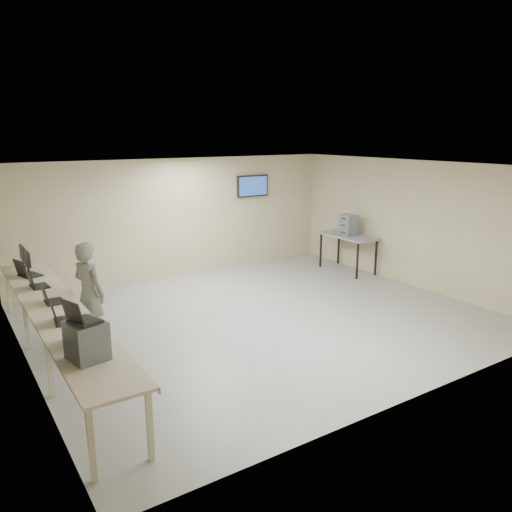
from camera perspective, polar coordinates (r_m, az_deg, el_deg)
room at (r=9.07m, az=0.67°, el=1.44°), size 8.01×7.01×2.81m
workbench at (r=7.84m, az=-21.82°, el=-6.03°), size 0.76×6.00×0.90m
equipment_box at (r=5.93m, az=-18.78°, el=-9.12°), size 0.44×0.49×0.44m
laptop_on_box at (r=5.82m, az=-19.52°, el=-6.57°), size 0.39×0.41×0.27m
laptop_0 at (r=6.46m, az=-19.81°, el=-8.64°), size 0.40×0.45×0.31m
laptop_1 at (r=7.19m, az=-21.44°, el=-6.50°), size 0.36×0.41×0.30m
laptop_2 at (r=8.05m, az=-22.46°, el=-4.51°), size 0.29×0.35×0.27m
laptop_3 at (r=8.93m, az=-23.87°, el=-2.86°), size 0.32×0.38×0.28m
laptop_4 at (r=9.68m, az=-24.77°, el=-1.67°), size 0.44×0.47×0.31m
monitor_near at (r=9.86m, az=-24.66°, el=-0.40°), size 0.18×0.41×0.41m
monitor_far at (r=10.38m, az=-25.12°, el=0.20°), size 0.18×0.41×0.40m
soldier at (r=8.48m, az=-18.50°, el=-4.08°), size 0.63×0.73×1.71m
side_table at (r=12.52m, az=10.49°, el=2.04°), size 0.71×1.52×0.91m
storage_bins at (r=12.45m, az=10.49°, el=3.52°), size 0.33×0.36×0.52m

